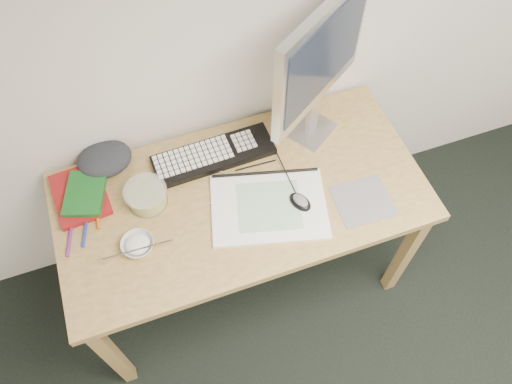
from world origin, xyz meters
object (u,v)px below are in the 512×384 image
Objects in this scene: monitor at (320,60)px; keyboard at (214,155)px; desk at (242,205)px; sketchpad at (269,207)px; rice_bowl at (138,245)px.

keyboard is at bearing 146.13° from monitor.
sketchpad is (0.08, -0.09, 0.09)m from desk.
keyboard is 4.12× the size of rice_bowl.
keyboard is 0.56m from monitor.
sketchpad is 0.70× the size of monitor.
monitor reaches higher than keyboard.
desk is 11.99× the size of rice_bowl.
monitor is (0.29, 0.29, 0.38)m from sketchpad.
keyboard is 0.79× the size of monitor.
keyboard reaches higher than sketchpad.
sketchpad is 0.49m from rice_bowl.
monitor is 5.25× the size of rice_bowl.
rice_bowl reaches higher than desk.
sketchpad is 0.56m from monitor.
desk is 0.44m from rice_bowl.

